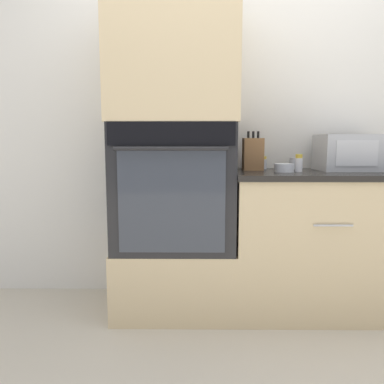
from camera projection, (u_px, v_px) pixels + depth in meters
ground_plane at (237, 330)px, 2.19m from camera, size 12.00×12.00×0.00m
wall_back at (230, 119)px, 2.65m from camera, size 8.00×0.05×2.50m
oven_cabinet_base at (175, 276)px, 2.46m from camera, size 0.76×0.60×0.43m
wall_oven at (175, 186)px, 2.38m from camera, size 0.73×0.64×0.78m
oven_cabinet_upper at (174, 58)px, 2.28m from camera, size 0.76×0.60×0.80m
counter_unit at (314, 241)px, 2.42m from camera, size 1.07×0.63×0.90m
microwave at (351, 153)px, 2.44m from camera, size 0.41×0.32×0.23m
knife_block at (253, 154)px, 2.47m from camera, size 0.13×0.12×0.25m
bowl at (284, 168)px, 2.32m from camera, size 0.12×0.12×0.05m
condiment_jar_near at (299, 163)px, 2.33m from camera, size 0.05×0.05×0.11m
condiment_jar_mid at (263, 163)px, 2.58m from camera, size 0.05×0.05×0.09m
condiment_jar_far at (293, 164)px, 2.55m from camera, size 0.06×0.06×0.08m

